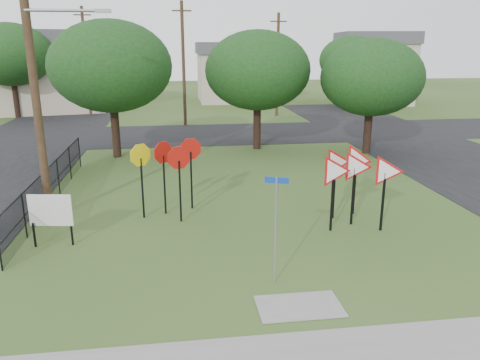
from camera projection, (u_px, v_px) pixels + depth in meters
name	position (u px, v px, depth m)	size (l,w,h in m)	color
ground	(278.00, 262.00, 13.34)	(140.00, 140.00, 0.00)	#304C1C
sidewalk	(323.00, 354.00, 9.34)	(30.00, 1.60, 0.02)	gray
street_right	(461.00, 163.00, 24.43)	(8.00, 50.00, 0.02)	black
street_far	(216.00, 134.00, 32.36)	(60.00, 8.00, 0.02)	black
curb_pad	(299.00, 306.00, 11.05)	(2.00, 1.20, 0.02)	gray
street_name_sign	(276.00, 224.00, 11.72)	(0.56, 0.23, 2.86)	#919399
stop_sign_cluster	(169.00, 162.00, 16.46)	(2.51, 1.54, 2.71)	black
yield_sign_cluster	(353.00, 170.00, 15.71)	(2.79, 2.24, 2.62)	black
info_board	(51.00, 212.00, 14.11)	(1.31, 0.24, 1.65)	black
utility_pole_main	(34.00, 69.00, 15.21)	(3.55, 0.33, 10.00)	#453120
far_pole_a	(183.00, 64.00, 34.62)	(1.40, 0.24, 9.00)	#453120
far_pole_b	(278.00, 64.00, 39.55)	(1.40, 0.24, 8.50)	#453120
far_pole_c	(86.00, 61.00, 39.28)	(1.40, 0.24, 9.00)	#453120
fence_run	(51.00, 184.00, 18.06)	(0.05, 11.55, 1.50)	black
house_left	(50.00, 71.00, 42.82)	(10.58, 8.88, 7.20)	#BFB09A
house_mid	(236.00, 71.00, 51.04)	(8.40, 8.40, 6.20)	#BFB09A
house_right	(373.00, 67.00, 48.93)	(8.30, 8.30, 7.20)	#BFB09A
tree_near_left	(111.00, 66.00, 24.51)	(6.40, 6.40, 7.27)	black
tree_near_mid	(258.00, 71.00, 26.60)	(6.00, 6.00, 6.80)	black
tree_near_right	(372.00, 78.00, 25.58)	(5.60, 5.60, 6.33)	black
tree_far_left	(10.00, 55.00, 38.33)	(6.80, 6.80, 7.73)	black
tree_far_right	(351.00, 60.00, 44.35)	(6.00, 6.00, 6.80)	black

